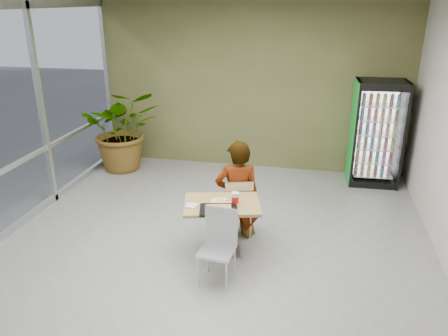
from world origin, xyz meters
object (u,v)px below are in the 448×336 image
at_px(chair_far, 238,203).
at_px(seated_woman, 237,199).
at_px(beverage_fridge, 376,133).
at_px(potted_plant, 123,129).
at_px(soda_cup, 235,199).
at_px(dining_table, 222,218).
at_px(chair_near, 219,240).
at_px(cafeteria_tray, 219,210).

xyz_separation_m(chair_far, seated_woman, (-0.02, 0.04, 0.05)).
xyz_separation_m(beverage_fridge, potted_plant, (-4.80, -0.26, -0.14)).
xyz_separation_m(soda_cup, beverage_fridge, (2.03, 3.00, 0.12)).
bearing_deg(soda_cup, seated_woman, 97.19).
relative_size(chair_far, potted_plant, 0.54).
bearing_deg(dining_table, chair_near, -81.54).
bearing_deg(dining_table, chair_far, 75.79).
distance_m(seated_woman, soda_cup, 0.63).
relative_size(chair_far, cafeteria_tray, 1.89).
distance_m(soda_cup, potted_plant, 3.89).
relative_size(chair_far, beverage_fridge, 0.46).
distance_m(chair_far, chair_near, 1.06).
bearing_deg(beverage_fridge, cafeteria_tray, -127.10).
relative_size(soda_cup, potted_plant, 0.10).
bearing_deg(beverage_fridge, dining_table, -129.16).
bearing_deg(soda_cup, chair_near, -99.99).
height_order(chair_far, soda_cup, soda_cup).
distance_m(dining_table, seated_woman, 0.56).
bearing_deg(seated_woman, beverage_fridge, -145.93).
bearing_deg(potted_plant, dining_table, -46.38).
distance_m(beverage_fridge, potted_plant, 4.81).
xyz_separation_m(chair_far, chair_near, (-0.05, -1.06, 0.02)).
relative_size(chair_near, potted_plant, 0.56).
height_order(seated_woman, potted_plant, potted_plant).
distance_m(dining_table, beverage_fridge, 3.73).
bearing_deg(beverage_fridge, seated_woman, -133.49).
bearing_deg(soda_cup, dining_table, 175.22).
height_order(chair_near, seated_woman, seated_woman).
height_order(dining_table, chair_near, chair_near).
xyz_separation_m(seated_woman, beverage_fridge, (2.10, 2.43, 0.39)).
bearing_deg(seated_woman, chair_near, 73.73).
bearing_deg(seated_woman, potted_plant, -53.91).
bearing_deg(potted_plant, seated_woman, -38.84).
height_order(chair_far, cafeteria_tray, chair_far).
bearing_deg(chair_near, potted_plant, 134.41).
xyz_separation_m(chair_near, cafeteria_tray, (-0.08, 0.32, 0.23)).
bearing_deg(soda_cup, beverage_fridge, 55.84).
bearing_deg(chair_far, cafeteria_tray, 65.42).
height_order(dining_table, cafeteria_tray, cafeteria_tray).
relative_size(dining_table, soda_cup, 6.56).
relative_size(dining_table, seated_woman, 0.64).
bearing_deg(potted_plant, beverage_fridge, 3.11).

